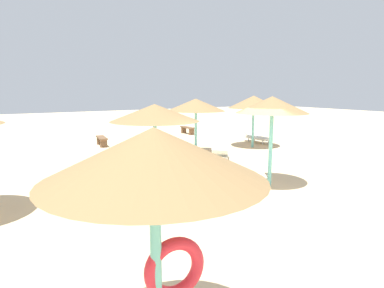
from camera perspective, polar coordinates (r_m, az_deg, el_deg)
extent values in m
plane|color=beige|center=(9.51, 9.56, -9.67)|extent=(80.00, 80.00, 0.00)
cylinder|color=#6BC6BC|center=(3.81, -6.02, -21.25)|extent=(0.12, 0.12, 2.27)
cone|color=olive|center=(3.35, -6.40, -1.69)|extent=(2.26, 2.26, 0.53)
torus|color=red|center=(3.89, -2.91, -20.14)|extent=(0.71, 0.19, 0.70)
cylinder|color=#6BC6BC|center=(10.75, -6.18, -1.41)|extent=(0.12, 0.12, 2.17)
cone|color=olive|center=(10.59, -6.30, 5.26)|extent=(2.79, 2.79, 0.53)
cylinder|color=#6BC6BC|center=(18.16, 10.22, 2.87)|extent=(0.12, 0.12, 2.17)
cone|color=olive|center=(18.06, 10.33, 6.99)|extent=(2.68, 2.68, 0.65)
cylinder|color=#6BC6BC|center=(10.81, 13.07, -0.83)|extent=(0.12, 0.12, 2.43)
cone|color=olive|center=(10.66, 13.34, 6.46)|extent=(2.21, 2.21, 0.51)
cylinder|color=#6BC6BC|center=(15.74, 0.64, 2.02)|extent=(0.12, 0.12, 2.16)
cone|color=olive|center=(15.63, 0.65, 6.61)|extent=(2.72, 2.72, 0.57)
cube|color=silver|center=(9.94, -16.46, -7.41)|extent=(1.76, 0.81, 0.12)
cube|color=silver|center=(9.65, -20.98, -7.00)|extent=(0.59, 0.69, 0.32)
cylinder|color=silver|center=(9.60, -19.32, -9.20)|extent=(0.06, 0.06, 0.22)
cylinder|color=silver|center=(10.01, -20.11, -8.50)|extent=(0.06, 0.06, 0.22)
cylinder|color=silver|center=(10.01, -12.72, -8.15)|extent=(0.06, 0.06, 0.22)
cylinder|color=silver|center=(10.39, -13.75, -7.53)|extent=(0.06, 0.06, 0.22)
cube|color=silver|center=(19.78, 11.10, 1.00)|extent=(0.64, 1.70, 0.12)
cube|color=silver|center=(20.35, 9.61, 1.89)|extent=(0.64, 0.50, 0.38)
cylinder|color=silver|center=(20.11, 9.48, 0.69)|extent=(0.06, 0.06, 0.22)
cylinder|color=silver|center=(20.39, 10.42, 0.79)|extent=(0.06, 0.06, 0.22)
cylinder|color=silver|center=(19.22, 11.80, 0.23)|extent=(0.06, 0.06, 0.22)
cylinder|color=silver|center=(19.52, 12.75, 0.34)|extent=(0.06, 0.06, 0.22)
cube|color=silver|center=(10.15, 6.20, -6.73)|extent=(1.79, 1.42, 0.12)
cube|color=silver|center=(10.22, 10.70, -5.64)|extent=(0.78, 0.82, 0.32)
cylinder|color=silver|center=(10.49, 9.33, -7.23)|extent=(0.06, 0.06, 0.22)
cylinder|color=silver|center=(10.08, 9.76, -7.93)|extent=(0.06, 0.06, 0.22)
cylinder|color=silver|center=(10.35, 2.72, -7.33)|extent=(0.06, 0.06, 0.22)
cylinder|color=silver|center=(9.93, 2.86, -8.06)|extent=(0.06, 0.06, 0.22)
cube|color=silver|center=(14.59, 4.87, -1.77)|extent=(1.56, 1.73, 0.12)
cube|color=silver|center=(13.76, 4.72, -1.44)|extent=(0.80, 0.77, 0.41)
cylinder|color=silver|center=(14.03, 5.64, -2.94)|extent=(0.06, 0.06, 0.22)
cylinder|color=silver|center=(14.05, 3.85, -2.89)|extent=(0.06, 0.06, 0.22)
cylinder|color=silver|center=(15.20, 5.79, -1.99)|extent=(0.06, 0.06, 0.22)
cylinder|color=silver|center=(15.22, 4.14, -1.95)|extent=(0.06, 0.06, 0.22)
cube|color=brown|center=(23.23, -0.77, 2.81)|extent=(0.43, 1.51, 0.08)
cube|color=brown|center=(22.78, -0.09, 2.06)|extent=(0.36, 0.13, 0.41)
cube|color=brown|center=(23.73, -1.41, 2.35)|extent=(0.36, 0.13, 0.41)
cube|color=brown|center=(18.99, -14.95, 1.04)|extent=(0.58, 1.54, 0.08)
cube|color=brown|center=(18.49, -14.64, 0.07)|extent=(0.37, 0.16, 0.41)
cube|color=brown|center=(19.56, -15.18, 0.54)|extent=(0.37, 0.16, 0.41)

